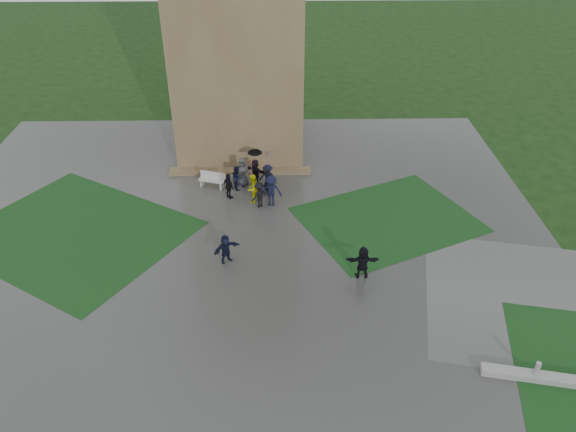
{
  "coord_description": "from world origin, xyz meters",
  "views": [
    {
      "loc": [
        2.46,
        -20.9,
        17.14
      ],
      "look_at": [
        2.92,
        3.65,
        1.2
      ],
      "focal_mm": 35.0,
      "sensor_mm": 36.0,
      "label": 1
    }
  ],
  "objects_px": {
    "bench": "(212,180)",
    "pedestrian_near": "(363,262)",
    "tower": "(237,10)",
    "pedestrian_mid": "(226,249)"
  },
  "relations": [
    {
      "from": "bench",
      "to": "pedestrian_near",
      "type": "height_order",
      "value": "pedestrian_near"
    },
    {
      "from": "pedestrian_near",
      "to": "bench",
      "type": "bearing_deg",
      "value": -46.85
    },
    {
      "from": "bench",
      "to": "pedestrian_near",
      "type": "bearing_deg",
      "value": -29.79
    },
    {
      "from": "bench",
      "to": "tower",
      "type": "bearing_deg",
      "value": 93.46
    },
    {
      "from": "tower",
      "to": "bench",
      "type": "height_order",
      "value": "tower"
    },
    {
      "from": "pedestrian_mid",
      "to": "bench",
      "type": "bearing_deg",
      "value": 65.33
    },
    {
      "from": "pedestrian_near",
      "to": "pedestrian_mid",
      "type": "bearing_deg",
      "value": -10.42
    },
    {
      "from": "tower",
      "to": "pedestrian_mid",
      "type": "distance_m",
      "value": 15.9
    },
    {
      "from": "tower",
      "to": "pedestrian_near",
      "type": "relative_size",
      "value": 10.63
    },
    {
      "from": "tower",
      "to": "pedestrian_mid",
      "type": "relative_size",
      "value": 11.71
    }
  ]
}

